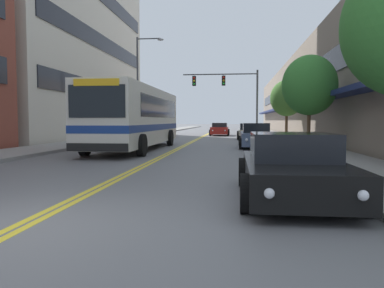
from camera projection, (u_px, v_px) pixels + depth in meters
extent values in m
plane|color=slate|center=(207.00, 135.00, 42.33)|extent=(240.00, 240.00, 0.00)
cube|color=gray|center=(146.00, 134.00, 43.14)|extent=(3.07, 106.00, 0.15)
cube|color=gray|center=(270.00, 134.00, 41.52)|extent=(3.07, 106.00, 0.15)
cube|color=yellow|center=(206.00, 134.00, 42.35)|extent=(0.14, 106.00, 0.01)
cube|color=yellow|center=(208.00, 134.00, 42.32)|extent=(0.14, 106.00, 0.01)
cube|color=black|center=(105.00, 91.00, 34.56)|extent=(0.08, 23.86, 1.40)
cube|color=black|center=(105.00, 44.00, 34.28)|extent=(0.08, 23.86, 1.40)
cube|color=gray|center=(325.00, 98.00, 40.61)|extent=(8.00, 68.00, 8.11)
cube|color=navy|center=(282.00, 109.00, 41.20)|extent=(1.10, 61.20, 0.24)
cube|color=black|center=(287.00, 89.00, 41.01)|extent=(0.08, 61.20, 1.40)
cube|color=silver|center=(136.00, 116.00, 20.47)|extent=(2.56, 11.70, 2.94)
cube|color=navy|center=(136.00, 127.00, 20.51)|extent=(2.58, 11.72, 0.32)
cube|color=black|center=(139.00, 108.00, 21.02)|extent=(2.59, 9.12, 1.06)
cube|color=black|center=(97.00, 101.00, 14.62)|extent=(2.30, 0.04, 1.29)
cube|color=yellow|center=(96.00, 82.00, 14.56)|extent=(1.84, 0.06, 0.28)
cube|color=black|center=(97.00, 147.00, 14.72)|extent=(2.51, 0.08, 0.32)
cylinder|color=black|center=(85.00, 145.00, 16.76)|extent=(0.30, 1.00, 1.00)
cylinder|color=black|center=(142.00, 145.00, 16.46)|extent=(0.30, 1.00, 1.00)
cylinder|color=black|center=(130.00, 138.00, 23.89)|extent=(0.30, 1.00, 1.00)
cylinder|color=black|center=(170.00, 138.00, 23.59)|extent=(0.30, 1.00, 1.00)
cube|color=#232328|center=(149.00, 132.00, 32.59)|extent=(1.75, 4.35, 0.73)
cube|color=black|center=(149.00, 125.00, 32.72)|extent=(1.51, 1.91, 0.46)
cylinder|color=black|center=(135.00, 135.00, 31.37)|extent=(0.22, 0.70, 0.70)
cylinder|color=black|center=(156.00, 135.00, 31.16)|extent=(0.22, 0.70, 0.70)
cylinder|color=black|center=(143.00, 134.00, 34.04)|extent=(0.22, 0.70, 0.70)
cylinder|color=black|center=(162.00, 134.00, 33.83)|extent=(0.22, 0.70, 0.70)
sphere|color=silver|center=(135.00, 133.00, 30.48)|extent=(0.16, 0.16, 0.16)
sphere|color=silver|center=(150.00, 133.00, 30.34)|extent=(0.16, 0.16, 0.16)
cube|color=red|center=(148.00, 131.00, 34.82)|extent=(0.18, 0.04, 0.10)
cube|color=red|center=(161.00, 131.00, 34.68)|extent=(0.18, 0.04, 0.10)
cube|color=#BCAD89|center=(164.00, 130.00, 39.33)|extent=(1.78, 4.32, 0.72)
cube|color=black|center=(164.00, 125.00, 39.47)|extent=(1.53, 1.90, 0.42)
cylinder|color=black|center=(152.00, 133.00, 38.12)|extent=(0.22, 0.67, 0.67)
cylinder|color=black|center=(170.00, 133.00, 37.91)|extent=(0.22, 0.67, 0.67)
cylinder|color=black|center=(158.00, 132.00, 40.78)|extent=(0.22, 0.67, 0.67)
cylinder|color=black|center=(174.00, 132.00, 40.57)|extent=(0.22, 0.67, 0.67)
sphere|color=silver|center=(153.00, 131.00, 37.24)|extent=(0.16, 0.16, 0.16)
sphere|color=silver|center=(166.00, 131.00, 37.09)|extent=(0.16, 0.16, 0.16)
cube|color=red|center=(162.00, 130.00, 41.55)|extent=(0.18, 0.04, 0.10)
cube|color=red|center=(173.00, 130.00, 41.41)|extent=(0.18, 0.04, 0.10)
cube|color=black|center=(293.00, 175.00, 7.61)|extent=(1.89, 4.35, 0.60)
cube|color=black|center=(292.00, 146.00, 7.75)|extent=(1.63, 1.91, 0.55)
cylinder|color=black|center=(247.00, 193.00, 6.39)|extent=(0.22, 0.69, 0.69)
cylinder|color=black|center=(365.00, 196.00, 6.17)|extent=(0.22, 0.69, 0.69)
cylinder|color=black|center=(243.00, 172.00, 9.07)|extent=(0.22, 0.69, 0.69)
cylinder|color=black|center=(326.00, 173.00, 8.84)|extent=(0.22, 0.69, 0.69)
sphere|color=silver|center=(269.00, 193.00, 5.51)|extent=(0.16, 0.16, 0.16)
sphere|color=silver|center=(363.00, 195.00, 5.36)|extent=(0.16, 0.16, 0.16)
cube|color=red|center=(254.00, 161.00, 9.85)|extent=(0.18, 0.04, 0.10)
cube|color=red|center=(307.00, 162.00, 9.69)|extent=(0.18, 0.04, 0.10)
cube|color=#475675|center=(256.00, 138.00, 22.10)|extent=(1.73, 4.77, 0.71)
cube|color=black|center=(256.00, 128.00, 22.25)|extent=(1.49, 2.10, 0.55)
cylinder|color=black|center=(241.00, 144.00, 20.75)|extent=(0.22, 0.62, 0.62)
cylinder|color=black|center=(274.00, 144.00, 20.55)|extent=(0.22, 0.62, 0.62)
cylinder|color=black|center=(240.00, 141.00, 23.68)|extent=(0.22, 0.62, 0.62)
cylinder|color=black|center=(269.00, 141.00, 23.48)|extent=(0.22, 0.62, 0.62)
sphere|color=silver|center=(247.00, 140.00, 19.78)|extent=(0.16, 0.16, 0.16)
sphere|color=silver|center=(270.00, 140.00, 19.65)|extent=(0.16, 0.16, 0.16)
cube|color=red|center=(244.00, 136.00, 24.54)|extent=(0.18, 0.04, 0.10)
cube|color=red|center=(263.00, 136.00, 24.40)|extent=(0.18, 0.04, 0.10)
cube|color=beige|center=(250.00, 133.00, 31.74)|extent=(1.87, 4.04, 0.62)
cube|color=black|center=(250.00, 127.00, 31.87)|extent=(1.61, 1.78, 0.55)
cylinder|color=black|center=(238.00, 136.00, 30.62)|extent=(0.22, 0.67, 0.67)
cylinder|color=black|center=(262.00, 136.00, 30.40)|extent=(0.22, 0.67, 0.67)
cylinder|color=black|center=(238.00, 135.00, 33.10)|extent=(0.22, 0.67, 0.67)
cylinder|color=black|center=(260.00, 135.00, 32.88)|extent=(0.22, 0.67, 0.67)
sphere|color=silver|center=(242.00, 134.00, 29.79)|extent=(0.16, 0.16, 0.16)
sphere|color=silver|center=(259.00, 134.00, 29.64)|extent=(0.16, 0.16, 0.16)
cube|color=red|center=(241.00, 132.00, 33.83)|extent=(0.18, 0.04, 0.10)
cube|color=red|center=(256.00, 132.00, 33.68)|extent=(0.18, 0.04, 0.10)
cube|color=maroon|center=(220.00, 130.00, 39.77)|extent=(1.79, 4.15, 0.72)
cube|color=black|center=(220.00, 125.00, 39.90)|extent=(1.54, 1.83, 0.44)
cylinder|color=black|center=(210.00, 133.00, 38.61)|extent=(0.22, 0.66, 0.66)
cylinder|color=black|center=(228.00, 133.00, 38.40)|extent=(0.22, 0.66, 0.66)
cylinder|color=black|center=(212.00, 132.00, 41.16)|extent=(0.22, 0.66, 0.66)
cylinder|color=black|center=(229.00, 132.00, 40.95)|extent=(0.22, 0.66, 0.66)
sphere|color=silver|center=(213.00, 131.00, 37.76)|extent=(0.16, 0.16, 0.16)
sphere|color=silver|center=(225.00, 131.00, 37.62)|extent=(0.16, 0.16, 0.16)
cube|color=red|center=(215.00, 130.00, 41.91)|extent=(0.18, 0.04, 0.10)
cube|color=red|center=(226.00, 130.00, 41.76)|extent=(0.18, 0.04, 0.10)
cylinder|color=#47474C|center=(257.00, 104.00, 34.84)|extent=(0.18, 0.18, 6.27)
cylinder|color=#47474C|center=(220.00, 74.00, 35.07)|extent=(6.95, 0.11, 0.11)
cube|color=black|center=(224.00, 81.00, 35.07)|extent=(0.34, 0.26, 0.92)
sphere|color=red|center=(224.00, 77.00, 34.89)|extent=(0.18, 0.18, 0.18)
sphere|color=yellow|center=(224.00, 80.00, 34.91)|extent=(0.18, 0.18, 0.18)
sphere|color=green|center=(224.00, 83.00, 34.93)|extent=(0.18, 0.18, 0.18)
cylinder|color=black|center=(224.00, 75.00, 35.03)|extent=(0.02, 0.02, 0.14)
cube|color=black|center=(194.00, 81.00, 35.39)|extent=(0.34, 0.26, 0.92)
sphere|color=red|center=(194.00, 78.00, 35.21)|extent=(0.18, 0.18, 0.18)
sphere|color=yellow|center=(194.00, 81.00, 35.23)|extent=(0.18, 0.18, 0.18)
sphere|color=green|center=(194.00, 84.00, 35.24)|extent=(0.18, 0.18, 0.18)
cylinder|color=black|center=(194.00, 75.00, 35.35)|extent=(0.02, 0.02, 0.14)
cylinder|color=#47474C|center=(138.00, 88.00, 32.61)|extent=(0.16, 0.16, 8.79)
cylinder|color=#47474C|center=(149.00, 39.00, 32.23)|extent=(2.05, 0.10, 0.10)
ellipsoid|color=#B2B2B7|center=(161.00, 40.00, 32.12)|extent=(0.56, 0.28, 0.20)
cylinder|color=brown|center=(309.00, 129.00, 19.17)|extent=(0.18, 0.18, 2.06)
ellipsoid|color=#387F33|center=(309.00, 85.00, 19.03)|extent=(2.78, 2.78, 3.05)
cylinder|color=brown|center=(286.00, 125.00, 31.97)|extent=(0.24, 0.24, 2.16)
ellipsoid|color=#42752D|center=(287.00, 98.00, 31.82)|extent=(2.80, 2.80, 3.08)
cylinder|color=yellow|center=(295.00, 144.00, 17.21)|extent=(0.25, 0.25, 0.70)
sphere|color=yellow|center=(295.00, 135.00, 17.19)|extent=(0.23, 0.23, 0.23)
cylinder|color=yellow|center=(292.00, 143.00, 17.23)|extent=(0.08, 0.11, 0.11)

